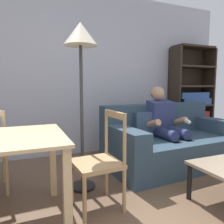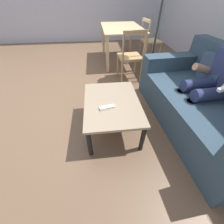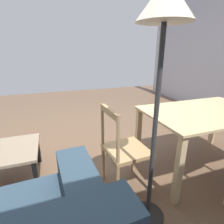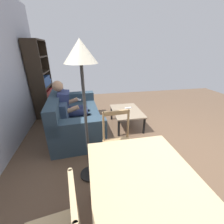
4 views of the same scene
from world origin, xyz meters
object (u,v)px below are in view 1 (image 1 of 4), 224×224
couch (170,143)px  bookshelf (190,104)px  person_lounging (165,124)px  dining_chair_facing_couch (100,162)px  floor_lamp (81,50)px

couch → bookshelf: bookshelf is taller
person_lounging → bookshelf: bearing=33.9°
couch → dining_chair_facing_couch: bearing=-152.2°
couch → bookshelf: size_ratio=1.02×
couch → floor_lamp: bearing=-169.2°
person_lounging → couch: bearing=-35.9°
bookshelf → floor_lamp: size_ratio=1.06×
bookshelf → dining_chair_facing_couch: bearing=-147.9°
floor_lamp → person_lounging: bearing=13.1°
person_lounging → dining_chair_facing_couch: bearing=-149.6°
couch → bookshelf: 1.50m
person_lounging → floor_lamp: size_ratio=0.63×
person_lounging → floor_lamp: (-1.34, -0.31, 0.94)m
person_lounging → floor_lamp: 1.67m
bookshelf → floor_lamp: 2.87m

